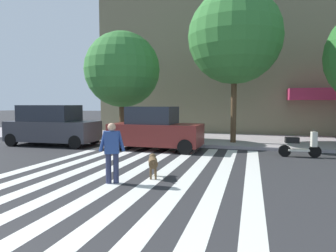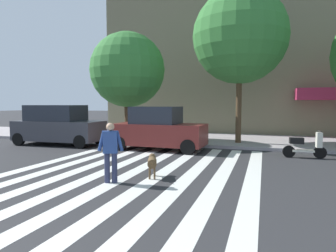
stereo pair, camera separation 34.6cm
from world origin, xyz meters
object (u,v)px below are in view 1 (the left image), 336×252
object	(u,v)px
parked_car_near_curb	(52,126)
street_tree_middle	(235,37)
pedestrian_dog_walker	(112,149)
dog_on_leash	(153,162)
parked_car_behind_first	(155,130)
parked_scooter	(300,145)
street_tree_nearest	(122,70)

from	to	relation	value
parked_car_near_curb	street_tree_middle	size ratio (longest dim) A/B	0.60
parked_car_near_curb	pedestrian_dog_walker	world-z (taller)	parked_car_near_curb
dog_on_leash	parked_car_behind_first	bearing A→B (deg)	107.93
parked_car_behind_first	pedestrian_dog_walker	xyz separation A→B (m)	(0.75, -5.86, -0.03)
parked_scooter	parked_car_near_curb	bearing A→B (deg)	179.14
parked_scooter	street_tree_middle	size ratio (longest dim) A/B	0.21
street_tree_nearest	parked_car_behind_first	bearing A→B (deg)	-39.07
street_tree_middle	parked_scooter	bearing A→B (deg)	-45.29
parked_scooter	dog_on_leash	size ratio (longest dim) A/B	1.69
pedestrian_dog_walker	dog_on_leash	distance (m)	1.34
parked_car_behind_first	parked_scooter	xyz separation A→B (m)	(6.24, -0.18, -0.48)
street_tree_middle	pedestrian_dog_walker	bearing A→B (deg)	-107.40
parked_car_near_curb	parked_car_behind_first	xyz separation A→B (m)	(5.65, 0.00, -0.06)
street_tree_middle	dog_on_leash	world-z (taller)	street_tree_middle
parked_car_behind_first	pedestrian_dog_walker	size ratio (longest dim) A/B	2.62
parked_scooter	street_tree_middle	distance (m)	6.47
pedestrian_dog_walker	parked_car_near_curb	bearing A→B (deg)	137.54
parked_car_behind_first	street_tree_nearest	distance (m)	4.58
parked_car_near_curb	parked_scooter	distance (m)	11.90
street_tree_nearest	street_tree_middle	size ratio (longest dim) A/B	0.77
parked_scooter	street_tree_middle	xyz separation A→B (m)	(-2.82, 2.85, 5.09)
street_tree_nearest	pedestrian_dog_walker	distance (m)	9.22
parked_car_behind_first	dog_on_leash	world-z (taller)	parked_car_behind_first
parked_car_behind_first	dog_on_leash	xyz separation A→B (m)	(1.60, -4.93, -0.51)
street_tree_nearest	parked_car_near_curb	bearing A→B (deg)	-144.79
parked_car_behind_first	street_tree_nearest	world-z (taller)	street_tree_nearest
parked_car_behind_first	parked_car_near_curb	bearing A→B (deg)	-179.97
pedestrian_dog_walker	dog_on_leash	bearing A→B (deg)	47.71
parked_car_near_curb	street_tree_middle	distance (m)	10.49
parked_scooter	pedestrian_dog_walker	bearing A→B (deg)	-134.02
street_tree_middle	street_tree_nearest	bearing A→B (deg)	-174.98
dog_on_leash	street_tree_middle	bearing A→B (deg)	76.47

